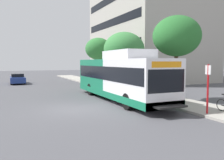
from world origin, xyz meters
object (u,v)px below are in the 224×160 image
at_px(street_tree_mid_block, 124,49).
at_px(parked_car_far_lane, 18,79).
at_px(bus_stop_sign_pole, 208,85).
at_px(street_tree_far_block, 98,49).
at_px(transit_bus, 119,77).
at_px(street_tree_near_stop, 177,36).

distance_m(street_tree_mid_block, parked_car_far_lane, 15.17).
distance_m(bus_stop_sign_pole, street_tree_far_block, 21.51).
bearing_deg(transit_bus, parked_car_far_lane, 110.36).
height_order(street_tree_near_stop, parked_car_far_lane, street_tree_near_stop).
height_order(transit_bus, street_tree_near_stop, street_tree_near_stop).
xyz_separation_m(bus_stop_sign_pole, parked_car_far_lane, (-8.35, 23.98, -0.99)).
bearing_deg(street_tree_mid_block, street_tree_far_block, 89.78).
height_order(transit_bus, bus_stop_sign_pole, transit_bus).
xyz_separation_m(street_tree_mid_block, street_tree_far_block, (0.03, 7.82, 0.45)).
distance_m(street_tree_near_stop, street_tree_far_block, 16.47).
relative_size(street_tree_mid_block, street_tree_far_block, 0.98).
bearing_deg(street_tree_far_block, street_tree_near_stop, -90.55).
bearing_deg(bus_stop_sign_pole, street_tree_mid_block, 81.76).
xyz_separation_m(bus_stop_sign_pole, street_tree_far_block, (1.97, 21.21, 2.98)).
distance_m(transit_bus, street_tree_near_stop, 5.17).
height_order(bus_stop_sign_pole, parked_car_far_lane, bus_stop_sign_pole).
height_order(street_tree_near_stop, street_tree_mid_block, street_tree_near_stop).
distance_m(bus_stop_sign_pole, street_tree_mid_block, 13.77).
bearing_deg(street_tree_near_stop, transit_bus, 152.80).
xyz_separation_m(street_tree_far_block, parked_car_far_lane, (-10.32, 2.76, -3.97)).
bearing_deg(parked_car_far_lane, street_tree_far_block, -15.00).
bearing_deg(transit_bus, bus_stop_sign_pole, -73.91).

